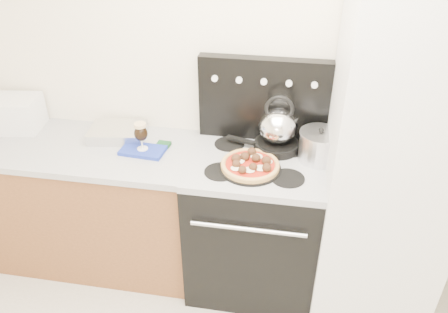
% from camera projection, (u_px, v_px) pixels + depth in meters
% --- Properties ---
extents(room_shell, '(3.52, 3.01, 2.52)m').
position_uv_depth(room_shell, '(212.00, 212.00, 1.56)').
color(room_shell, beige).
rests_on(room_shell, ground).
extents(base_cabinet, '(1.45, 0.60, 0.86)m').
position_uv_depth(base_cabinet, '(88.00, 205.00, 2.89)').
color(base_cabinet, brown).
rests_on(base_cabinet, ground).
extents(countertop, '(1.48, 0.63, 0.04)m').
position_uv_depth(countertop, '(76.00, 147.00, 2.65)').
color(countertop, '#B1B1B4').
rests_on(countertop, base_cabinet).
extents(stove_body, '(0.76, 0.65, 0.88)m').
position_uv_depth(stove_body, '(254.00, 225.00, 2.71)').
color(stove_body, black).
rests_on(stove_body, ground).
extents(cooktop, '(0.76, 0.65, 0.04)m').
position_uv_depth(cooktop, '(257.00, 163.00, 2.46)').
color(cooktop, '#ADADB2').
rests_on(cooktop, stove_body).
extents(backguard, '(0.76, 0.08, 0.50)m').
position_uv_depth(backguard, '(263.00, 99.00, 2.55)').
color(backguard, black).
rests_on(backguard, cooktop).
extents(fridge, '(0.64, 0.68, 1.90)m').
position_uv_depth(fridge, '(388.00, 170.00, 2.32)').
color(fridge, silver).
rests_on(fridge, ground).
extents(toaster_oven, '(0.36, 0.29, 0.21)m').
position_uv_depth(toaster_oven, '(13.00, 113.00, 2.77)').
color(toaster_oven, silver).
rests_on(toaster_oven, countertop).
extents(foil_sheet, '(0.36, 0.29, 0.07)m').
position_uv_depth(foil_sheet, '(118.00, 132.00, 2.70)').
color(foil_sheet, white).
rests_on(foil_sheet, countertop).
extents(oven_mitt, '(0.27, 0.17, 0.02)m').
position_uv_depth(oven_mitt, '(143.00, 151.00, 2.56)').
color(oven_mitt, '#1E33AB').
rests_on(oven_mitt, countertop).
extents(beer_glass, '(0.09, 0.09, 0.17)m').
position_uv_depth(beer_glass, '(141.00, 136.00, 2.51)').
color(beer_glass, black).
rests_on(beer_glass, oven_mitt).
extents(pizza_pan, '(0.40, 0.40, 0.01)m').
position_uv_depth(pizza_pan, '(250.00, 168.00, 2.38)').
color(pizza_pan, black).
rests_on(pizza_pan, cooktop).
extents(pizza, '(0.37, 0.37, 0.05)m').
position_uv_depth(pizza, '(250.00, 164.00, 2.36)').
color(pizza, '#DE9B4D').
rests_on(pizza, pizza_pan).
extents(skillet, '(0.33, 0.33, 0.05)m').
position_uv_depth(skillet, '(277.00, 145.00, 2.55)').
color(skillet, black).
rests_on(skillet, cooktop).
extents(tea_kettle, '(0.25, 0.25, 0.24)m').
position_uv_depth(tea_kettle, '(278.00, 123.00, 2.47)').
color(tea_kettle, white).
rests_on(tea_kettle, skillet).
extents(stock_pot, '(0.26, 0.26, 0.16)m').
position_uv_depth(stock_pot, '(319.00, 147.00, 2.42)').
color(stock_pot, silver).
rests_on(stock_pot, cooktop).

